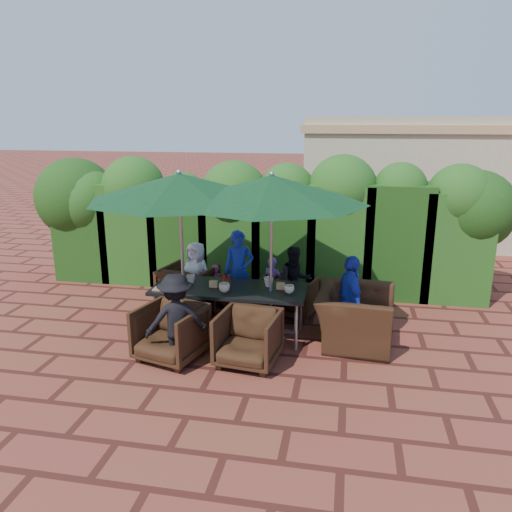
% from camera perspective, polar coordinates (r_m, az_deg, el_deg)
% --- Properties ---
extents(ground, '(80.00, 80.00, 0.00)m').
position_cam_1_polar(ground, '(7.64, -2.62, -8.88)').
color(ground, maroon).
rests_on(ground, ground).
extents(dining_table, '(2.26, 0.90, 0.75)m').
position_cam_1_polar(dining_table, '(7.37, -3.02, -4.16)').
color(dining_table, black).
rests_on(dining_table, ground).
extents(umbrella_left, '(2.64, 2.64, 2.46)m').
position_cam_1_polar(umbrella_left, '(7.16, -8.75, 7.79)').
color(umbrella_left, gray).
rests_on(umbrella_left, ground).
extents(umbrella_right, '(2.67, 2.67, 2.46)m').
position_cam_1_polar(umbrella_right, '(6.85, 1.80, 7.62)').
color(umbrella_right, gray).
rests_on(umbrella_right, ground).
extents(chair_far_left, '(0.97, 0.93, 0.84)m').
position_cam_1_polar(chair_far_left, '(8.50, -7.73, -3.39)').
color(chair_far_left, black).
rests_on(chair_far_left, ground).
extents(chair_far_mid, '(0.81, 0.77, 0.74)m').
position_cam_1_polar(chair_far_mid, '(8.28, -1.60, -4.14)').
color(chair_far_mid, black).
rests_on(chair_far_mid, ground).
extents(chair_far_right, '(0.86, 0.83, 0.72)m').
position_cam_1_polar(chair_far_right, '(8.25, 4.41, -4.31)').
color(chair_far_right, black).
rests_on(chair_far_right, ground).
extents(chair_near_left, '(0.97, 0.94, 0.83)m').
position_cam_1_polar(chair_near_left, '(6.84, -9.75, -8.34)').
color(chair_near_left, black).
rests_on(chair_near_left, ground).
extents(chair_near_right, '(0.86, 0.81, 0.79)m').
position_cam_1_polar(chair_near_right, '(6.62, -0.91, -9.11)').
color(chair_near_right, black).
rests_on(chair_near_right, ground).
extents(chair_end_right, '(0.88, 1.26, 1.05)m').
position_cam_1_polar(chair_end_right, '(7.31, 11.29, -5.89)').
color(chair_end_right, black).
rests_on(chair_end_right, ground).
extents(adult_far_left, '(0.65, 0.49, 1.16)m').
position_cam_1_polar(adult_far_left, '(8.49, -6.82, -2.25)').
color(adult_far_left, white).
rests_on(adult_far_left, ground).
extents(adult_far_mid, '(0.58, 0.51, 1.37)m').
position_cam_1_polar(adult_far_mid, '(8.34, -1.97, -1.72)').
color(adult_far_mid, '#2036B2').
rests_on(adult_far_mid, ground).
extents(adult_far_right, '(0.64, 0.53, 1.16)m').
position_cam_1_polar(adult_far_right, '(8.16, 4.49, -2.93)').
color(adult_far_right, black).
rests_on(adult_far_right, ground).
extents(adult_near_left, '(0.88, 0.65, 1.25)m').
position_cam_1_polar(adult_near_left, '(6.60, -9.09, -7.24)').
color(adult_near_left, black).
rests_on(adult_near_left, ground).
extents(adult_end_right, '(0.63, 0.85, 1.31)m').
position_cam_1_polar(adult_end_right, '(7.21, 10.72, -5.04)').
color(adult_end_right, '#2036B2').
rests_on(adult_end_right, ground).
extents(child_left, '(0.33, 0.30, 0.76)m').
position_cam_1_polar(child_left, '(8.52, -4.57, -3.53)').
color(child_left, '#C34481').
rests_on(child_left, ground).
extents(child_right, '(0.38, 0.34, 0.92)m').
position_cam_1_polar(child_right, '(8.36, 1.86, -3.29)').
color(child_right, '#8555B9').
rests_on(child_right, ground).
extents(pedestrian_a, '(1.55, 1.37, 1.64)m').
position_cam_1_polar(pedestrian_a, '(11.13, 9.52, 3.19)').
color(pedestrian_a, '#25893D').
rests_on(pedestrian_a, ground).
extents(pedestrian_b, '(0.94, 0.70, 1.74)m').
position_cam_1_polar(pedestrian_b, '(11.32, 14.30, 3.37)').
color(pedestrian_b, '#C34481').
rests_on(pedestrian_b, ground).
extents(pedestrian_c, '(1.30, 0.99, 1.85)m').
position_cam_1_polar(pedestrian_c, '(11.41, 20.14, 3.27)').
color(pedestrian_c, gray).
rests_on(pedestrian_c, ground).
extents(cup_a, '(0.15, 0.15, 0.12)m').
position_cam_1_polar(cup_a, '(7.40, -10.15, -3.22)').
color(cup_a, beige).
rests_on(cup_a, dining_table).
extents(cup_b, '(0.13, 0.13, 0.13)m').
position_cam_1_polar(cup_b, '(7.57, -7.46, -2.63)').
color(cup_b, beige).
rests_on(cup_b, dining_table).
extents(cup_c, '(0.16, 0.16, 0.13)m').
position_cam_1_polar(cup_c, '(7.15, -3.64, -3.60)').
color(cup_c, beige).
rests_on(cup_c, dining_table).
extents(cup_d, '(0.15, 0.15, 0.14)m').
position_cam_1_polar(cup_d, '(7.37, 1.45, -2.97)').
color(cup_d, beige).
rests_on(cup_d, dining_table).
extents(cup_e, '(0.15, 0.15, 0.12)m').
position_cam_1_polar(cup_e, '(7.10, 3.81, -3.80)').
color(cup_e, beige).
rests_on(cup_e, dining_table).
extents(ketchup_bottle, '(0.04, 0.04, 0.17)m').
position_cam_1_polar(ketchup_bottle, '(7.35, -3.64, -2.89)').
color(ketchup_bottle, '#B20C0A').
rests_on(ketchup_bottle, dining_table).
extents(sauce_bottle, '(0.04, 0.04, 0.17)m').
position_cam_1_polar(sauce_bottle, '(7.40, -3.09, -2.76)').
color(sauce_bottle, '#4C230C').
rests_on(sauce_bottle, dining_table).
extents(serving_tray, '(0.35, 0.25, 0.02)m').
position_cam_1_polar(serving_tray, '(7.39, -10.20, -3.65)').
color(serving_tray, '#A67550').
rests_on(serving_tray, dining_table).
extents(number_block_left, '(0.12, 0.06, 0.10)m').
position_cam_1_polar(number_block_left, '(7.36, -4.87, -3.20)').
color(number_block_left, tan).
rests_on(number_block_left, dining_table).
extents(number_block_right, '(0.12, 0.06, 0.10)m').
position_cam_1_polar(number_block_right, '(7.25, 2.83, -3.44)').
color(number_block_right, tan).
rests_on(number_block_right, dining_table).
extents(hedge_wall, '(9.10, 1.60, 2.54)m').
position_cam_1_polar(hedge_wall, '(9.44, -0.72, 4.58)').
color(hedge_wall, '#19330E').
rests_on(hedge_wall, ground).
extents(building, '(6.20, 3.08, 3.20)m').
position_cam_1_polar(building, '(13.98, 18.49, 8.35)').
color(building, '#C2B690').
rests_on(building, ground).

